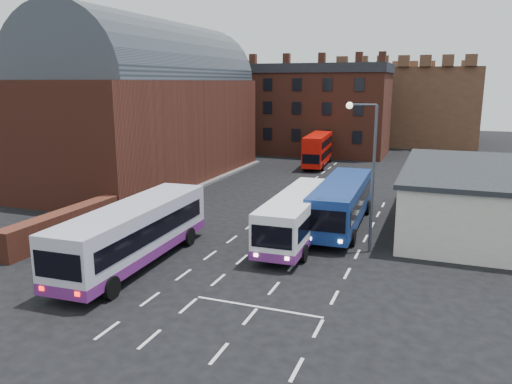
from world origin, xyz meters
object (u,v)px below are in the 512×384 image
(bus_blue, at_px, (342,201))
(pedestrian_red, at_px, (46,256))
(bus_white_outbound, at_px, (134,230))
(bus_red_double, at_px, (318,149))
(street_lamp, at_px, (368,164))
(pedestrian_beige, at_px, (72,256))
(bus_white_inbound, at_px, (298,214))

(bus_blue, height_order, pedestrian_red, bus_blue)
(bus_white_outbound, bearing_deg, bus_red_double, 85.24)
(pedestrian_red, bearing_deg, street_lamp, -152.53)
(bus_white_outbound, height_order, pedestrian_red, bus_white_outbound)
(bus_blue, bearing_deg, bus_white_outbound, 48.20)
(bus_red_double, distance_m, pedestrian_beige, 37.54)
(bus_red_double, distance_m, pedestrian_red, 38.35)
(bus_white_outbound, height_order, bus_white_inbound, bus_white_outbound)
(bus_red_double, bearing_deg, bus_white_outbound, 82.60)
(bus_white_inbound, xyz_separation_m, street_lamp, (4.26, -0.53, 3.50))
(bus_white_inbound, bearing_deg, pedestrian_beige, 40.08)
(bus_red_double, height_order, street_lamp, street_lamp)
(bus_blue, xyz_separation_m, pedestrian_red, (-13.19, -13.54, -1.12))
(bus_white_outbound, distance_m, bus_red_double, 35.49)
(bus_red_double, bearing_deg, pedestrian_beige, 78.47)
(street_lamp, bearing_deg, pedestrian_beige, -149.64)
(bus_white_inbound, relative_size, bus_blue, 0.94)
(street_lamp, relative_size, pedestrian_beige, 6.24)
(pedestrian_red, height_order, pedestrian_beige, pedestrian_red)
(pedestrian_red, bearing_deg, pedestrian_beige, -153.36)
(bus_white_outbound, height_order, street_lamp, street_lamp)
(bus_blue, bearing_deg, bus_white_inbound, 61.61)
(bus_red_double, distance_m, street_lamp, 30.71)
(street_lamp, distance_m, pedestrian_red, 18.50)
(street_lamp, xyz_separation_m, pedestrian_red, (-15.49, -9.05, -4.51))
(street_lamp, bearing_deg, pedestrian_red, -149.71)
(bus_white_outbound, bearing_deg, street_lamp, 27.53)
(bus_blue, bearing_deg, street_lamp, 115.12)
(bus_red_double, xyz_separation_m, pedestrian_red, (-5.56, -37.92, -1.25))
(bus_blue, relative_size, bus_red_double, 1.23)
(bus_blue, distance_m, pedestrian_red, 18.94)
(bus_white_inbound, relative_size, pedestrian_beige, 7.97)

